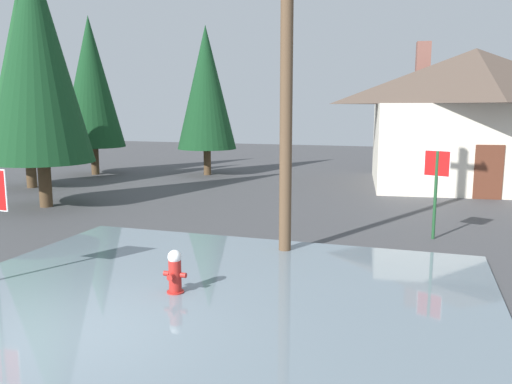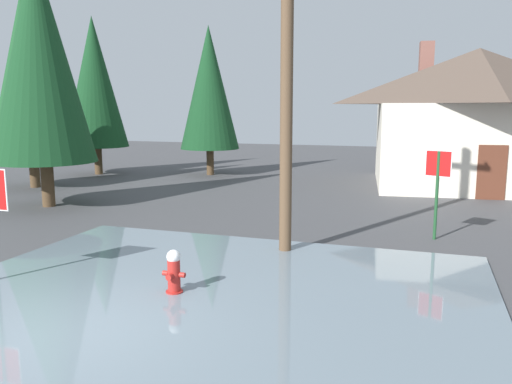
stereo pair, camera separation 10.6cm
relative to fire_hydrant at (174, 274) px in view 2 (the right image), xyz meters
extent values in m
cube|color=#424244|center=(-0.79, -2.01, -0.47)|extent=(80.00, 80.00, 0.10)
cube|color=slate|center=(0.58, 0.10, -0.38)|extent=(9.85, 8.00, 0.08)
cylinder|color=#AD231E|center=(0.00, 0.00, -0.37)|extent=(0.31, 0.31, 0.10)
cylinder|color=#AD231E|center=(0.00, 0.00, -0.04)|extent=(0.22, 0.22, 0.56)
sphere|color=white|center=(0.00, 0.00, 0.31)|extent=(0.25, 0.25, 0.25)
cylinder|color=#AD231E|center=(-0.16, 0.00, -0.01)|extent=(0.10, 0.09, 0.09)
cylinder|color=#AD231E|center=(0.16, 0.00, -0.01)|extent=(0.10, 0.09, 0.09)
cylinder|color=#AD231E|center=(0.00, -0.16, -0.01)|extent=(0.11, 0.10, 0.11)
cylinder|color=brown|center=(1.16, 3.29, 3.78)|extent=(0.28, 0.28, 8.40)
cylinder|color=#1E4C28|center=(4.45, 5.71, 0.71)|extent=(0.08, 0.08, 2.26)
cube|color=white|center=(4.45, 5.71, 1.53)|extent=(0.62, 0.26, 0.66)
cube|color=red|center=(4.45, 5.71, 1.53)|extent=(0.59, 0.26, 0.62)
cube|color=silver|center=(6.06, 15.85, 1.33)|extent=(8.63, 7.68, 3.50)
pyramid|color=brown|center=(6.06, 15.85, 4.21)|extent=(9.32, 8.29, 2.27)
cube|color=brown|center=(3.96, 16.84, 4.78)|extent=(0.66, 0.66, 2.05)
cube|color=#592D1E|center=(6.45, 12.43, 0.58)|extent=(1.00, 0.17, 2.00)
cylinder|color=#4C3823|center=(-11.57, 14.23, 0.28)|extent=(0.39, 0.39, 1.40)
cone|color=#143D1E|center=(-11.57, 14.23, 4.15)|extent=(3.10, 3.10, 6.36)
cylinder|color=#4C3823|center=(-8.00, 6.31, 0.34)|extent=(0.42, 0.42, 1.52)
cone|color=#143D1E|center=(-8.00, 6.31, 4.56)|extent=(3.37, 3.37, 6.91)
cylinder|color=#4C3823|center=(-11.51, 9.66, 0.32)|extent=(0.41, 0.41, 1.48)
cone|color=#194723|center=(-11.51, 9.66, 4.43)|extent=(3.29, 3.29, 6.74)
cylinder|color=#4C3823|center=(-6.11, 15.80, 0.24)|extent=(0.36, 0.36, 1.31)
cone|color=#143D1E|center=(-6.11, 15.80, 3.88)|extent=(2.91, 2.91, 5.97)
camera|label=1|loc=(4.02, -7.86, 2.89)|focal=36.03mm
camera|label=2|loc=(4.12, -7.83, 2.89)|focal=36.03mm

